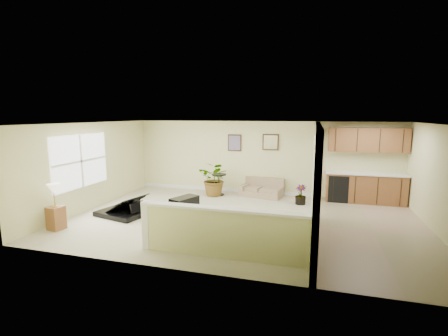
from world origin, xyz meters
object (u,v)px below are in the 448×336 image
(accent_table, at_px, (219,182))
(small_plant, at_px, (301,196))
(piano, at_px, (125,196))
(palm_plant, at_px, (215,179))
(lamp_stand, at_px, (55,210))
(piano_bench, at_px, (184,206))
(loveseat, at_px, (262,187))

(accent_table, bearing_deg, small_plant, -9.14)
(piano, relative_size, small_plant, 2.79)
(accent_table, xyz_separation_m, small_plant, (2.74, -0.44, -0.21))
(palm_plant, height_order, small_plant, palm_plant)
(palm_plant, distance_m, lamp_stand, 4.95)
(piano_bench, height_order, palm_plant, palm_plant)
(piano_bench, distance_m, palm_plant, 2.37)
(palm_plant, relative_size, small_plant, 2.04)
(loveseat, relative_size, accent_table, 2.13)
(piano, distance_m, accent_table, 3.31)
(accent_table, relative_size, small_plant, 1.19)
(piano, xyz_separation_m, small_plant, (4.64, 2.27, -0.24))
(loveseat, bearing_deg, accent_table, -156.99)
(small_plant, xyz_separation_m, lamp_stand, (-5.54, -3.84, 0.21))
(lamp_stand, bearing_deg, piano_bench, 35.05)
(loveseat, distance_m, accent_table, 1.47)
(accent_table, bearing_deg, piano_bench, -95.44)
(piano_bench, bearing_deg, loveseat, 58.88)
(piano_bench, distance_m, small_plant, 3.61)
(lamp_stand, bearing_deg, accent_table, 56.85)
(lamp_stand, bearing_deg, piano, 60.29)
(piano, xyz_separation_m, loveseat, (3.33, 2.99, -0.20))
(small_plant, bearing_deg, accent_table, 170.86)
(piano_bench, distance_m, lamp_stand, 3.13)
(loveseat, distance_m, palm_plant, 1.60)
(piano, relative_size, loveseat, 1.10)
(piano, bearing_deg, accent_table, 68.62)
(piano_bench, xyz_separation_m, loveseat, (1.67, 2.76, 0.04))
(piano, distance_m, small_plant, 5.17)
(accent_table, bearing_deg, loveseat, 10.91)
(palm_plant, bearing_deg, accent_table, 57.09)
(piano, xyz_separation_m, piano_bench, (1.66, 0.22, -0.24))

